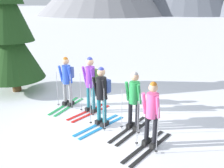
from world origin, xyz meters
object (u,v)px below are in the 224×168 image
Objects in this scene: skier_in_pink at (152,113)px; skier_in_blue at (67,79)px; pine_tree_near at (9,25)px; skier_in_green at (134,99)px; skier_in_purple at (91,81)px; skier_in_black at (102,93)px.

skier_in_blue is at bearing 161.55° from skier_in_pink.
pine_tree_near reaches higher than skier_in_blue.
pine_tree_near is at bearing 172.21° from skier_in_green.
skier_in_green is at bearing -7.79° from pine_tree_near.
skier_in_blue is 0.94× the size of skier_in_purple.
skier_in_pink reaches higher than skier_in_green.
skier_in_black is 1.61m from skier_in_pink.
skier_in_black is at bearing -39.63° from skier_in_purple.
skier_in_purple is 0.99× the size of skier_in_green.
skier_in_purple is at bearing -4.43° from skier_in_blue.
skier_in_pink is at bearing -14.42° from skier_in_black.
skier_in_purple is 3.95m from pine_tree_near.
skier_in_black is (0.74, -0.61, -0.06)m from skier_in_purple.
skier_in_pink is 0.33× the size of pine_tree_near.
skier_in_black is 0.97× the size of skier_in_green.
pine_tree_near is (-4.38, 0.90, 1.56)m from skier_in_black.
pine_tree_near reaches higher than skier_in_pink.
pine_tree_near is (-5.94, 1.31, 1.64)m from skier_in_pink.
pine_tree_near is (-2.67, 0.22, 1.58)m from skier_in_blue.
skier_in_green is 0.90m from skier_in_pink.
skier_in_purple reaches higher than skier_in_green.
skier_in_blue is 0.93× the size of skier_in_green.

